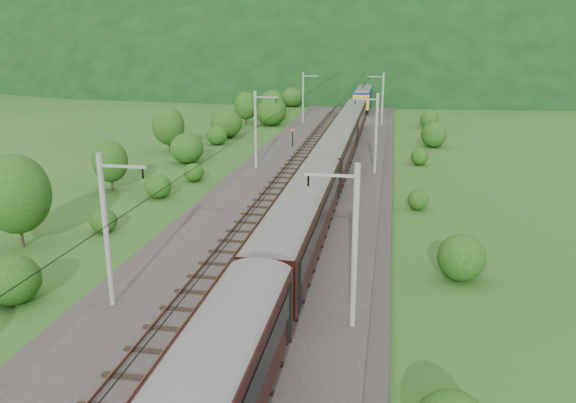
# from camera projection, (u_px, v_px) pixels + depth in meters

# --- Properties ---
(ground) EXTENTS (600.00, 600.00, 0.00)m
(ground) POSITION_uv_depth(u_px,v_px,m) (228.00, 320.00, 28.20)
(ground) COLOR #25531A
(ground) RESTS_ON ground
(railbed) EXTENTS (14.00, 220.00, 0.30)m
(railbed) POSITION_uv_depth(u_px,v_px,m) (270.00, 246.00, 37.59)
(railbed) COLOR #38332D
(railbed) RESTS_ON ground
(track_left) EXTENTS (2.40, 220.00, 0.27)m
(track_left) POSITION_uv_depth(u_px,v_px,m) (235.00, 241.00, 37.94)
(track_left) COLOR brown
(track_left) RESTS_ON railbed
(track_right) EXTENTS (2.40, 220.00, 0.27)m
(track_right) POSITION_uv_depth(u_px,v_px,m) (305.00, 246.00, 37.12)
(track_right) COLOR brown
(track_right) RESTS_ON railbed
(catenary_left) EXTENTS (2.54, 192.28, 8.00)m
(catenary_left) POSITION_uv_depth(u_px,v_px,m) (256.00, 128.00, 58.16)
(catenary_left) COLOR gray
(catenary_left) RESTS_ON railbed
(catenary_right) EXTENTS (2.54, 192.28, 8.00)m
(catenary_right) POSITION_uv_depth(u_px,v_px,m) (375.00, 132.00, 56.06)
(catenary_right) COLOR gray
(catenary_right) RESTS_ON railbed
(overhead_wires) EXTENTS (4.83, 198.00, 0.03)m
(overhead_wires) POSITION_uv_depth(u_px,v_px,m) (269.00, 144.00, 35.62)
(overhead_wires) COLOR black
(overhead_wires) RESTS_ON ground
(mountain_main) EXTENTS (504.00, 360.00, 244.00)m
(mountain_main) POSITION_uv_depth(u_px,v_px,m) (377.00, 65.00, 273.46)
(mountain_main) COLOR black
(mountain_main) RESTS_ON ground
(mountain_ridge) EXTENTS (336.00, 280.00, 132.00)m
(mountain_ridge) POSITION_uv_depth(u_px,v_px,m) (174.00, 60.00, 331.83)
(mountain_ridge) COLOR black
(mountain_ridge) RESTS_ON ground
(train) EXTENTS (2.87, 136.39, 4.98)m
(train) POSITION_uv_depth(u_px,v_px,m) (323.00, 170.00, 44.85)
(train) COLOR black
(train) RESTS_ON ground
(hazard_post_near) EXTENTS (0.18, 0.18, 1.71)m
(hazard_post_near) POSITION_uv_depth(u_px,v_px,m) (331.00, 130.00, 77.66)
(hazard_post_near) COLOR red
(hazard_post_near) RESTS_ON railbed
(hazard_post_far) EXTENTS (0.18, 0.18, 1.70)m
(hazard_post_far) POSITION_uv_depth(u_px,v_px,m) (310.00, 170.00, 54.56)
(hazard_post_far) COLOR red
(hazard_post_far) RESTS_ON railbed
(signal) EXTENTS (0.24, 0.24, 2.16)m
(signal) POSITION_uv_depth(u_px,v_px,m) (293.00, 137.00, 70.36)
(signal) COLOR black
(signal) RESTS_ON railbed
(vegetation_left) EXTENTS (12.75, 149.65, 7.03)m
(vegetation_left) POSITION_uv_depth(u_px,v_px,m) (147.00, 163.00, 51.79)
(vegetation_left) COLOR #174813
(vegetation_left) RESTS_ON ground
(vegetation_right) EXTENTS (6.09, 105.70, 2.93)m
(vegetation_right) POSITION_uv_depth(u_px,v_px,m) (450.00, 224.00, 38.58)
(vegetation_right) COLOR #174813
(vegetation_right) RESTS_ON ground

